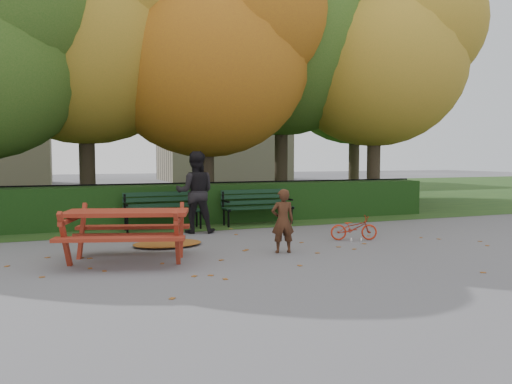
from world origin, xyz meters
name	(u,v)px	position (x,y,z in m)	size (l,w,h in m)	color
ground	(276,253)	(0.00, 0.00, 0.00)	(90.00, 90.00, 0.00)	slate
grass_strip	(147,196)	(0.00, 14.00, 0.01)	(90.00, 90.00, 0.00)	#1C3C16
building_right	(223,100)	(8.00, 28.00, 6.00)	(9.00, 6.00, 12.00)	tan
hedge	(206,204)	(0.00, 4.50, 0.50)	(13.00, 0.90, 1.00)	black
iron_fence	(198,200)	(0.00, 5.30, 0.54)	(14.00, 0.04, 1.02)	black
tree_b	(98,24)	(-2.44, 6.75, 5.40)	(6.72, 6.40, 8.79)	black
tree_c	(219,49)	(0.83, 5.96, 4.82)	(6.30, 6.00, 8.00)	black
tree_d	(295,28)	(3.88, 7.23, 5.98)	(7.14, 6.80, 9.58)	black
tree_e	(388,53)	(6.52, 5.77, 5.08)	(6.09, 5.80, 8.16)	black
tree_g	(365,68)	(8.33, 9.76, 5.37)	(6.30, 6.00, 8.55)	black
bench_left	(162,207)	(-1.30, 3.70, 0.52)	(1.80, 0.57, 0.88)	black
bench_right	(257,204)	(1.10, 3.70, 0.52)	(1.80, 0.57, 0.88)	black
picnic_table	(127,222)	(-2.54, 0.27, 0.65)	(2.33, 2.08, 0.95)	maroon
leaf_pile	(167,243)	(-1.64, 1.47, 0.05)	(1.33, 0.92, 0.09)	brown
leaf_scatter	(269,250)	(0.00, 0.30, 0.01)	(9.00, 5.70, 0.01)	brown
child	(283,221)	(0.14, 0.01, 0.57)	(0.42, 0.27, 1.14)	#412314
adult	(195,192)	(-0.71, 2.90, 0.92)	(0.89, 0.70, 1.84)	black
bicycle	(354,228)	(2.07, 0.71, 0.25)	(0.34, 0.96, 0.51)	#B62810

